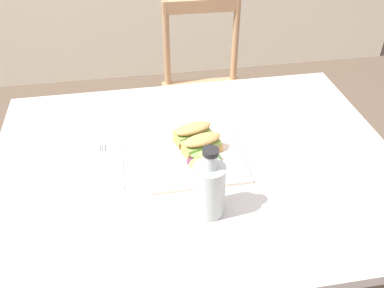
{
  "coord_description": "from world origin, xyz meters",
  "views": [
    {
      "loc": [
        -0.03,
        -0.94,
        1.51
      ],
      "look_at": [
        0.14,
        0.03,
        0.76
      ],
      "focal_mm": 39.62,
      "sensor_mm": 36.0,
      "label": 1
    }
  ],
  "objects": [
    {
      "name": "salad_mixed_greens",
      "position": [
        0.15,
        -0.05,
        0.77
      ],
      "size": [
        0.11,
        0.13,
        0.04
      ],
      "color": "#6B9E47",
      "rests_on": "plate_lunch"
    },
    {
      "name": "napkin_folded",
      "position": [
        -0.12,
        -0.01,
        0.74
      ],
      "size": [
        0.12,
        0.23,
        0.0
      ],
      "primitive_type": "cube",
      "rotation": [
        0.0,
        0.0,
        -0.02
      ],
      "color": "white",
      "rests_on": "dining_table"
    },
    {
      "name": "sandwich_half_back",
      "position": [
        0.15,
        0.06,
        0.78
      ],
      "size": [
        0.12,
        0.09,
        0.06
      ],
      "color": "tan",
      "rests_on": "plate_lunch"
    },
    {
      "name": "fork_on_napkin",
      "position": [
        -0.12,
        0.01,
        0.75
      ],
      "size": [
        0.03,
        0.19,
        0.0
      ],
      "color": "silver",
      "rests_on": "napkin_folded"
    },
    {
      "name": "sandwich_half_front",
      "position": [
        0.16,
        0.0,
        0.78
      ],
      "size": [
        0.12,
        0.09,
        0.06
      ],
      "color": "tan",
      "rests_on": "plate_lunch"
    },
    {
      "name": "chair_wooden_far",
      "position": [
        0.34,
        0.82,
        0.45
      ],
      "size": [
        0.41,
        0.41,
        0.87
      ],
      "color": "tan",
      "rests_on": "ground"
    },
    {
      "name": "plate_lunch",
      "position": [
        0.14,
        -0.01,
        0.74
      ],
      "size": [
        0.27,
        0.27,
        0.01
      ],
      "primitive_type": "cube",
      "color": "beige",
      "rests_on": "dining_table"
    },
    {
      "name": "dining_table",
      "position": [
        0.14,
        -0.03,
        0.61
      ],
      "size": [
        1.16,
        0.9,
        0.74
      ],
      "color": "#BCB7AD",
      "rests_on": "ground"
    },
    {
      "name": "bottle_cold_brew",
      "position": [
        0.14,
        -0.22,
        0.81
      ],
      "size": [
        0.08,
        0.08,
        0.19
      ],
      "color": "black",
      "rests_on": "dining_table"
    }
  ]
}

